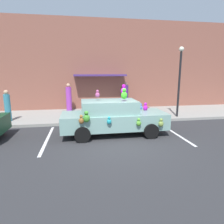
# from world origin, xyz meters

# --- Properties ---
(ground_plane) EXTENTS (60.00, 60.00, 0.00)m
(ground_plane) POSITION_xyz_m (0.00, 0.00, 0.00)
(ground_plane) COLOR #2D2D30
(sidewalk) EXTENTS (24.00, 4.00, 0.15)m
(sidewalk) POSITION_xyz_m (0.00, 5.00, 0.07)
(sidewalk) COLOR gray
(sidewalk) RESTS_ON ground
(storefront_building) EXTENTS (24.00, 1.25, 6.40)m
(storefront_building) POSITION_xyz_m (0.00, 7.14, 3.19)
(storefront_building) COLOR brown
(storefront_building) RESTS_ON ground
(parking_stripe_front) EXTENTS (0.12, 3.60, 0.01)m
(parking_stripe_front) POSITION_xyz_m (2.87, 1.00, 0.00)
(parking_stripe_front) COLOR silver
(parking_stripe_front) RESTS_ON ground
(parking_stripe_rear) EXTENTS (0.12, 3.60, 0.01)m
(parking_stripe_rear) POSITION_xyz_m (-2.80, 1.00, 0.00)
(parking_stripe_rear) COLOR silver
(parking_stripe_rear) RESTS_ON ground
(plush_covered_car) EXTENTS (4.61, 1.99, 2.20)m
(plush_covered_car) POSITION_xyz_m (0.03, 1.22, 0.80)
(plush_covered_car) COLOR #7BA59B
(plush_covered_car) RESTS_ON ground
(teddy_bear_on_sidewalk) EXTENTS (0.30, 0.25, 0.58)m
(teddy_bear_on_sidewalk) POSITION_xyz_m (2.56, 3.78, 0.42)
(teddy_bear_on_sidewalk) COLOR brown
(teddy_bear_on_sidewalk) RESTS_ON sidewalk
(street_lamp_post) EXTENTS (0.28, 0.28, 4.02)m
(street_lamp_post) POSITION_xyz_m (4.33, 3.50, 2.60)
(street_lamp_post) COLOR black
(street_lamp_post) RESTS_ON sidewalk
(pedestrian_near_shopfront) EXTENTS (0.32, 0.32, 1.69)m
(pedestrian_near_shopfront) POSITION_xyz_m (-5.25, 3.96, 0.94)
(pedestrian_near_shopfront) COLOR teal
(pedestrian_near_shopfront) RESTS_ON sidewalk
(pedestrian_walking_past) EXTENTS (0.36, 0.36, 1.89)m
(pedestrian_walking_past) POSITION_xyz_m (-2.12, 6.06, 1.03)
(pedestrian_walking_past) COLOR purple
(pedestrian_walking_past) RESTS_ON sidewalk
(pedestrian_by_lamp) EXTENTS (0.35, 0.35, 1.91)m
(pedestrian_by_lamp) POSITION_xyz_m (1.87, 6.48, 1.04)
(pedestrian_by_lamp) COLOR #47246F
(pedestrian_by_lamp) RESTS_ON sidewalk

